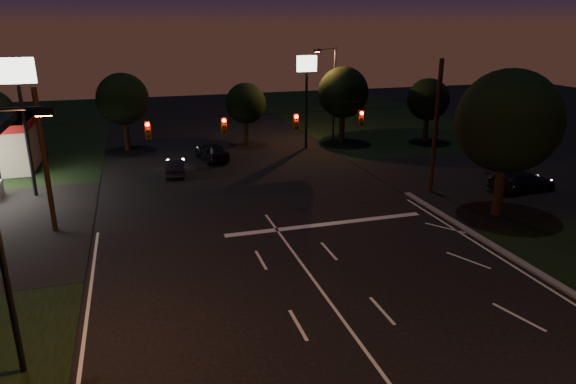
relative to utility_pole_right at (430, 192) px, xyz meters
name	(u,v)px	position (x,y,z in m)	size (l,w,h in m)	color
ground	(362,346)	(-12.00, -15.00, 0.00)	(140.00, 140.00, 0.00)	black
cross_street_right	(516,179)	(8.00, 1.00, 0.00)	(20.00, 16.00, 0.02)	black
stop_bar	(326,224)	(-9.00, -3.50, 0.01)	(12.00, 0.50, 0.01)	silver
utility_pole_right	(430,192)	(0.00, 0.00, 0.00)	(0.30, 0.30, 9.00)	black
utility_pole_left	(56,231)	(-24.00, 0.00, 0.00)	(0.28, 0.28, 8.00)	black
signal_span	(261,123)	(-12.00, -0.04, 5.50)	(24.00, 0.40, 1.56)	black
pole_sign_left_near	(19,92)	(-26.00, 7.00, 6.98)	(2.20, 0.30, 9.10)	black
pole_sign_right	(307,80)	(-4.00, 15.00, 6.24)	(1.80, 0.30, 8.40)	black
street_light_left	(6,226)	(-23.24, -13.00, 5.24)	(2.20, 0.35, 9.00)	black
street_light_right_far	(332,88)	(-0.76, 17.00, 5.24)	(2.20, 0.35, 9.00)	black
tree_right_near	(506,122)	(1.53, -4.83, 5.68)	(6.00, 6.00, 8.76)	black
tree_far_b	(123,100)	(-19.98, 19.13, 4.61)	(4.60, 4.60, 6.98)	black
tree_far_c	(246,104)	(-8.98, 18.10, 3.90)	(3.80, 3.80, 5.86)	black
tree_far_d	(343,93)	(0.02, 16.13, 4.83)	(4.80, 4.80, 7.30)	black
tree_far_e	(428,100)	(8.02, 14.11, 4.11)	(4.00, 4.00, 6.18)	black
car_oncoming_a	(212,151)	(-13.10, 13.11, 0.78)	(1.84, 4.58, 1.56)	black
car_oncoming_b	(175,167)	(-16.51, 9.37, 0.62)	(1.30, 3.74, 1.23)	black
car_cross	(522,181)	(6.21, -1.60, 0.72)	(2.03, 4.99, 1.45)	black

